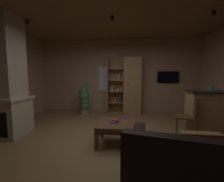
{
  "coord_description": "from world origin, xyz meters",
  "views": [
    {
      "loc": [
        0.39,
        -3.07,
        1.41
      ],
      "look_at": [
        0.0,
        0.4,
        1.05
      ],
      "focal_mm": 23.66,
      "sensor_mm": 36.0,
      "label": 1
    }
  ],
  "objects_px": {
    "kitchen_bar_counter": "(221,113)",
    "dining_chair": "(190,114)",
    "bookshelf_cabinet": "(130,86)",
    "coffee_table": "(114,127)",
    "potted_floor_plant": "(84,100)",
    "stone_fireplace": "(5,83)",
    "wall_mounted_tv": "(168,77)",
    "tissue_box": "(212,88)",
    "leather_couch": "(196,173)",
    "table_book_0": "(113,123)",
    "table_book_1": "(115,120)"
  },
  "relations": [
    {
      "from": "dining_chair",
      "to": "bookshelf_cabinet",
      "type": "bearing_deg",
      "value": 123.63
    },
    {
      "from": "leather_couch",
      "to": "table_book_0",
      "type": "distance_m",
      "value": 1.68
    },
    {
      "from": "leather_couch",
      "to": "wall_mounted_tv",
      "type": "xyz_separation_m",
      "value": [
        0.69,
        4.06,
        1.05
      ]
    },
    {
      "from": "potted_floor_plant",
      "to": "dining_chair",
      "type": "bearing_deg",
      "value": -29.61
    },
    {
      "from": "bookshelf_cabinet",
      "to": "coffee_table",
      "type": "xyz_separation_m",
      "value": [
        -0.34,
        -2.58,
        -0.67
      ]
    },
    {
      "from": "leather_couch",
      "to": "table_book_0",
      "type": "bearing_deg",
      "value": 130.35
    },
    {
      "from": "bookshelf_cabinet",
      "to": "wall_mounted_tv",
      "type": "xyz_separation_m",
      "value": [
        1.41,
        0.21,
        0.34
      ]
    },
    {
      "from": "bookshelf_cabinet",
      "to": "leather_couch",
      "type": "distance_m",
      "value": 3.98
    },
    {
      "from": "kitchen_bar_counter",
      "to": "coffee_table",
      "type": "xyz_separation_m",
      "value": [
        -2.48,
        -0.75,
        -0.18
      ]
    },
    {
      "from": "leather_couch",
      "to": "stone_fireplace",
      "type": "bearing_deg",
      "value": 158.07
    },
    {
      "from": "kitchen_bar_counter",
      "to": "table_book_1",
      "type": "height_order",
      "value": "kitchen_bar_counter"
    },
    {
      "from": "dining_chair",
      "to": "tissue_box",
      "type": "bearing_deg",
      "value": 25.2
    },
    {
      "from": "stone_fireplace",
      "to": "dining_chair",
      "type": "height_order",
      "value": "stone_fireplace"
    },
    {
      "from": "leather_couch",
      "to": "dining_chair",
      "type": "relative_size",
      "value": 1.87
    },
    {
      "from": "kitchen_bar_counter",
      "to": "dining_chair",
      "type": "relative_size",
      "value": 1.69
    },
    {
      "from": "potted_floor_plant",
      "to": "wall_mounted_tv",
      "type": "bearing_deg",
      "value": 9.71
    },
    {
      "from": "wall_mounted_tv",
      "to": "stone_fireplace",
      "type": "bearing_deg",
      "value": -149.19
    },
    {
      "from": "tissue_box",
      "to": "table_book_1",
      "type": "xyz_separation_m",
      "value": [
        -2.27,
        -0.76,
        -0.64
      ]
    },
    {
      "from": "potted_floor_plant",
      "to": "wall_mounted_tv",
      "type": "distance_m",
      "value": 3.23
    },
    {
      "from": "bookshelf_cabinet",
      "to": "table_book_1",
      "type": "xyz_separation_m",
      "value": [
        -0.32,
        -2.51,
        -0.55
      ]
    },
    {
      "from": "kitchen_bar_counter",
      "to": "wall_mounted_tv",
      "type": "height_order",
      "value": "wall_mounted_tv"
    },
    {
      "from": "wall_mounted_tv",
      "to": "tissue_box",
      "type": "bearing_deg",
      "value": -74.71
    },
    {
      "from": "tissue_box",
      "to": "coffee_table",
      "type": "distance_m",
      "value": 2.55
    },
    {
      "from": "table_book_0",
      "to": "potted_floor_plant",
      "type": "bearing_deg",
      "value": 120.08
    },
    {
      "from": "wall_mounted_tv",
      "to": "coffee_table",
      "type": "bearing_deg",
      "value": -122.13
    },
    {
      "from": "coffee_table",
      "to": "dining_chair",
      "type": "height_order",
      "value": "dining_chair"
    },
    {
      "from": "table_book_0",
      "to": "table_book_1",
      "type": "distance_m",
      "value": 0.08
    },
    {
      "from": "tissue_box",
      "to": "dining_chair",
      "type": "bearing_deg",
      "value": -154.8
    },
    {
      "from": "stone_fireplace",
      "to": "tissue_box",
      "type": "bearing_deg",
      "value": 7.36
    },
    {
      "from": "table_book_0",
      "to": "dining_chair",
      "type": "height_order",
      "value": "dining_chair"
    },
    {
      "from": "kitchen_bar_counter",
      "to": "table_book_1",
      "type": "relative_size",
      "value": 11.42
    },
    {
      "from": "bookshelf_cabinet",
      "to": "potted_floor_plant",
      "type": "bearing_deg",
      "value": -169.24
    },
    {
      "from": "bookshelf_cabinet",
      "to": "coffee_table",
      "type": "relative_size",
      "value": 3.0
    },
    {
      "from": "kitchen_bar_counter",
      "to": "dining_chair",
      "type": "distance_m",
      "value": 0.82
    },
    {
      "from": "stone_fireplace",
      "to": "wall_mounted_tv",
      "type": "relative_size",
      "value": 3.57
    },
    {
      "from": "dining_chair",
      "to": "wall_mounted_tv",
      "type": "xyz_separation_m",
      "value": [
        0.06,
        2.24,
        0.83
      ]
    },
    {
      "from": "leather_couch",
      "to": "coffee_table",
      "type": "distance_m",
      "value": 1.65
    },
    {
      "from": "kitchen_bar_counter",
      "to": "coffee_table",
      "type": "relative_size",
      "value": 2.24
    },
    {
      "from": "dining_chair",
      "to": "table_book_1",
      "type": "bearing_deg",
      "value": -164.12
    },
    {
      "from": "kitchen_bar_counter",
      "to": "potted_floor_plant",
      "type": "relative_size",
      "value": 1.53
    },
    {
      "from": "tissue_box",
      "to": "table_book_0",
      "type": "height_order",
      "value": "tissue_box"
    },
    {
      "from": "stone_fireplace",
      "to": "tissue_box",
      "type": "relative_size",
      "value": 23.14
    },
    {
      "from": "kitchen_bar_counter",
      "to": "potted_floor_plant",
      "type": "height_order",
      "value": "kitchen_bar_counter"
    },
    {
      "from": "coffee_table",
      "to": "table_book_0",
      "type": "xyz_separation_m",
      "value": [
        -0.02,
        0.01,
        0.1
      ]
    },
    {
      "from": "bookshelf_cabinet",
      "to": "table_book_0",
      "type": "height_order",
      "value": "bookshelf_cabinet"
    },
    {
      "from": "table_book_0",
      "to": "dining_chair",
      "type": "distance_m",
      "value": 1.79
    },
    {
      "from": "tissue_box",
      "to": "wall_mounted_tv",
      "type": "distance_m",
      "value": 2.05
    },
    {
      "from": "stone_fireplace",
      "to": "coffee_table",
      "type": "height_order",
      "value": "stone_fireplace"
    },
    {
      "from": "table_book_0",
      "to": "table_book_1",
      "type": "xyz_separation_m",
      "value": [
        0.03,
        0.07,
        0.03
      ]
    },
    {
      "from": "bookshelf_cabinet",
      "to": "tissue_box",
      "type": "bearing_deg",
      "value": -41.87
    }
  ]
}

